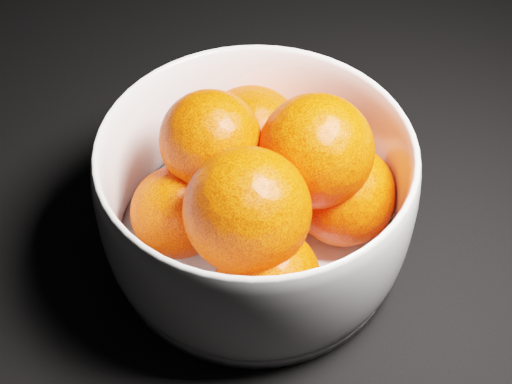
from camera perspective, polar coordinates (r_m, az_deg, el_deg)
bowl at (r=0.55m, az=-0.00°, el=-0.41°), size 0.24×0.24×0.12m
orange_pile at (r=0.54m, az=0.67°, el=0.76°), size 0.20×0.21×0.13m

